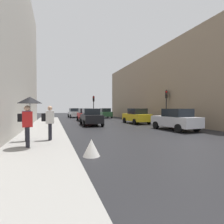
{
  "coord_description": "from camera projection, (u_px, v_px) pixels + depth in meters",
  "views": [
    {
      "loc": [
        -6.65,
        -7.38,
        1.82
      ],
      "look_at": [
        -0.8,
        10.31,
        1.4
      ],
      "focal_mm": 28.71,
      "sensor_mm": 36.0,
      "label": 1
    }
  ],
  "objects": [
    {
      "name": "traffic_light_far_median",
      "position": [
        94.0,
        103.0,
        28.45
      ],
      "size": [
        0.25,
        0.43,
        3.78
      ],
      "color": "#2D2D2D",
      "rests_on": "ground"
    },
    {
      "name": "warning_sign_triangle",
      "position": [
        91.0,
        148.0,
        6.73
      ],
      "size": [
        0.64,
        0.64,
        0.65
      ],
      "primitive_type": "cone",
      "color": "silver",
      "rests_on": "ground"
    },
    {
      "name": "car_silver_hatchback",
      "position": [
        176.0,
        119.0,
        14.62
      ],
      "size": [
        2.27,
        4.32,
        1.76
      ],
      "color": "#BCBCC1",
      "rests_on": "ground"
    },
    {
      "name": "car_green_estate",
      "position": [
        105.0,
        113.0,
        32.74
      ],
      "size": [
        2.15,
        4.27,
        1.76
      ],
      "color": "#2D6038",
      "rests_on": "ground"
    },
    {
      "name": "car_yellow_taxi",
      "position": [
        137.0,
        116.0,
        20.85
      ],
      "size": [
        2.1,
        4.24,
        1.76
      ],
      "color": "yellow",
      "rests_on": "ground"
    },
    {
      "name": "sidewalk_kerb",
      "position": [
        43.0,
        133.0,
        12.53
      ],
      "size": [
        2.89,
        40.0,
        0.16
      ],
      "primitive_type": "cube",
      "color": "gray",
      "rests_on": "ground"
    },
    {
      "name": "car_red_sedan",
      "position": [
        85.0,
        115.0,
        25.04
      ],
      "size": [
        2.03,
        4.2,
        1.76
      ],
      "color": "red",
      "rests_on": "ground"
    },
    {
      "name": "building_facade_right",
      "position": [
        175.0,
        90.0,
        28.48
      ],
      "size": [
        12.0,
        27.47,
        9.31
      ],
      "primitive_type": "cube",
      "color": "gray",
      "rests_on": "ground"
    },
    {
      "name": "traffic_light_mid_street",
      "position": [
        166.0,
        100.0,
        20.22
      ],
      "size": [
        0.36,
        0.45,
        3.89
      ],
      "color": "#2D2D2D",
      "rests_on": "ground"
    },
    {
      "name": "pedestrian_with_black_backpack",
      "position": [
        49.0,
        121.0,
        9.25
      ],
      "size": [
        0.62,
        0.36,
        1.77
      ],
      "color": "black",
      "rests_on": "sidewalk_kerb"
    },
    {
      "name": "pedestrian_with_grey_backpack",
      "position": [
        26.0,
        121.0,
        8.97
      ],
      "size": [
        0.6,
        0.36,
        1.77
      ],
      "color": "black",
      "rests_on": "sidewalk_kerb"
    },
    {
      "name": "car_dark_suv",
      "position": [
        91.0,
        117.0,
        18.75
      ],
      "size": [
        2.14,
        4.26,
        1.76
      ],
      "color": "black",
      "rests_on": "ground"
    },
    {
      "name": "ground_plane",
      "position": [
        190.0,
        144.0,
        9.13
      ],
      "size": [
        120.0,
        120.0,
        0.0
      ],
      "primitive_type": "plane",
      "color": "black"
    },
    {
      "name": "car_white_compact",
      "position": [
        74.0,
        113.0,
        34.29
      ],
      "size": [
        2.21,
        4.3,
        1.76
      ],
      "color": "silver",
      "rests_on": "ground"
    },
    {
      "name": "pedestrian_with_umbrella",
      "position": [
        29.0,
        108.0,
        7.61
      ],
      "size": [
        1.0,
        1.0,
        2.14
      ],
      "color": "black",
      "rests_on": "sidewalk_kerb"
    }
  ]
}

